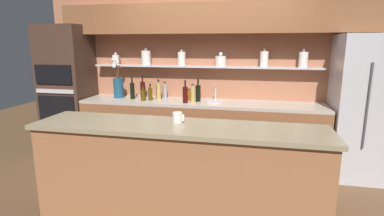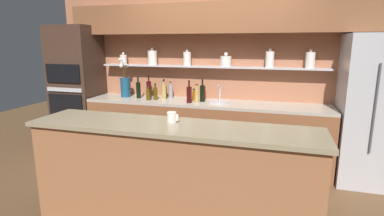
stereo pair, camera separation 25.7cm
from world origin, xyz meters
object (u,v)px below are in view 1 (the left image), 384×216
(bottle_oil_0, at_px, (150,94))
(bottle_oil_10, at_px, (143,95))
(bottle_wine_2, at_px, (185,94))
(bottle_wine_7, at_px, (159,91))
(bottle_spirit_4, at_px, (159,92))
(flower_vase, at_px, (118,86))
(refrigerator, at_px, (371,108))
(bottle_wine_11, at_px, (198,93))
(oven_tower, at_px, (68,91))
(sink_fixture, at_px, (214,100))
(bottle_wine_6, at_px, (132,90))
(bottle_spirit_5, at_px, (165,91))
(bottle_sauce_1, at_px, (189,96))
(bottle_wine_9, at_px, (143,89))
(coffee_mug, at_px, (178,117))
(bottle_sauce_8, at_px, (199,94))
(bottle_spirit_3, at_px, (193,95))

(bottle_oil_0, relative_size, bottle_oil_10, 1.13)
(bottle_wine_2, distance_m, bottle_wine_7, 0.56)
(bottle_spirit_4, bearing_deg, flower_vase, 178.25)
(refrigerator, relative_size, bottle_wine_11, 5.64)
(oven_tower, height_order, bottle_wine_2, oven_tower)
(sink_fixture, bearing_deg, bottle_wine_11, 179.27)
(bottle_wine_6, xyz_separation_m, bottle_wine_7, (0.37, 0.13, -0.02))
(sink_fixture, bearing_deg, bottle_spirit_5, 168.06)
(bottle_wine_6, bearing_deg, bottle_oil_0, -10.62)
(refrigerator, xyz_separation_m, bottle_wine_11, (-2.27, 0.05, 0.11))
(bottle_spirit_4, xyz_separation_m, bottle_oil_10, (-0.19, -0.14, -0.03))
(refrigerator, relative_size, bottle_sauce_1, 10.64)
(oven_tower, xyz_separation_m, bottle_spirit_5, (1.55, 0.18, 0.01))
(bottle_spirit_4, height_order, bottle_wine_9, bottle_wine_9)
(refrigerator, relative_size, coffee_mug, 16.95)
(bottle_wine_2, distance_m, bottle_oil_10, 0.64)
(bottle_oil_0, relative_size, bottle_wine_6, 0.73)
(oven_tower, xyz_separation_m, bottle_wine_9, (1.21, 0.12, 0.04))
(bottle_wine_9, xyz_separation_m, bottle_oil_10, (0.09, -0.23, -0.05))
(flower_vase, distance_m, coffee_mug, 2.13)
(bottle_spirit_5, xyz_separation_m, bottle_wine_9, (-0.34, -0.06, 0.03))
(bottle_sauce_1, bearing_deg, sink_fixture, -6.59)
(bottle_wine_2, xyz_separation_m, bottle_spirit_4, (-0.45, 0.17, -0.00))
(bottle_sauce_8, bearing_deg, bottle_wine_11, -85.30)
(bottle_wine_6, relative_size, bottle_wine_9, 0.98)
(flower_vase, height_order, bottle_spirit_4, flower_vase)
(bottle_wine_2, height_order, bottle_wine_9, bottle_wine_9)
(bottle_oil_10, bearing_deg, bottle_wine_7, 57.33)
(bottle_wine_6, bearing_deg, bottle_wine_11, 0.46)
(oven_tower, bearing_deg, bottle_oil_10, -4.75)
(bottle_wine_2, bearing_deg, bottle_spirit_5, 141.75)
(bottle_wine_11, bearing_deg, flower_vase, 178.24)
(bottle_oil_10, bearing_deg, bottle_spirit_4, 36.36)
(bottle_spirit_3, relative_size, bottle_wine_11, 0.80)
(flower_vase, relative_size, bottle_wine_11, 1.84)
(bottle_oil_0, bearing_deg, bottle_wine_2, -8.49)
(refrigerator, relative_size, bottle_spirit_5, 7.45)
(refrigerator, bearing_deg, bottle_sauce_8, 174.46)
(refrigerator, height_order, oven_tower, oven_tower)
(bottle_sauce_1, bearing_deg, bottle_spirit_4, -177.24)
(bottle_wine_7, height_order, bottle_wine_9, bottle_wine_9)
(refrigerator, xyz_separation_m, bottle_wine_2, (-2.43, -0.10, 0.11))
(oven_tower, height_order, coffee_mug, oven_tower)
(bottle_spirit_5, distance_m, coffee_mug, 1.87)
(bottle_spirit_5, bearing_deg, bottle_sauce_1, -16.75)
(flower_vase, distance_m, bottle_wine_2, 1.13)
(bottle_sauce_1, distance_m, bottle_wine_2, 0.20)
(sink_fixture, distance_m, bottle_wine_6, 1.26)
(bottle_spirit_3, xyz_separation_m, bottle_spirit_5, (-0.49, 0.26, -0.01))
(bottle_wine_9, bearing_deg, bottle_wine_7, 2.80)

